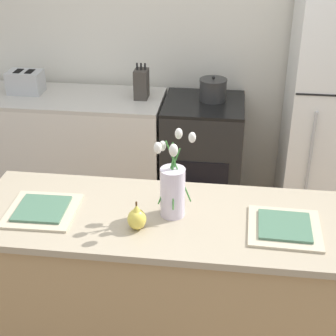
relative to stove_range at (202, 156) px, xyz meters
The scene contains 12 objects.
back_wall 0.99m from the stove_range, 104.01° to the left, with size 5.20×0.08×2.70m.
kitchen_island 1.60m from the stove_range, 93.58° to the right, with size 1.80×0.66×0.92m.
back_counter 1.16m from the stove_range, behind, with size 1.68×0.60×0.89m.
stove_range is the anchor object (origin of this frame).
refrigerator 1.05m from the stove_range, ahead, with size 0.68×0.67×1.78m.
flower_vase 1.70m from the stove_range, 91.76° to the right, with size 0.18×0.18×0.42m.
pear_figurine 1.81m from the stove_range, 96.43° to the right, with size 0.09×0.09×0.14m.
plate_setting_left 1.84m from the stove_range, 112.13° to the right, with size 0.33×0.33×0.02m.
plate_setting_right 1.78m from the stove_range, 74.10° to the right, with size 0.33×0.33×0.02m.
toaster 1.49m from the stove_range, behind, with size 0.28×0.18×0.17m.
cooking_pot 0.54m from the stove_range, 44.65° to the left, with size 0.21×0.21×0.19m.
knife_block 0.74m from the stove_range, behind, with size 0.10×0.14×0.27m.
Camera 1 is at (0.29, -2.01, 2.26)m, focal length 55.00 mm.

